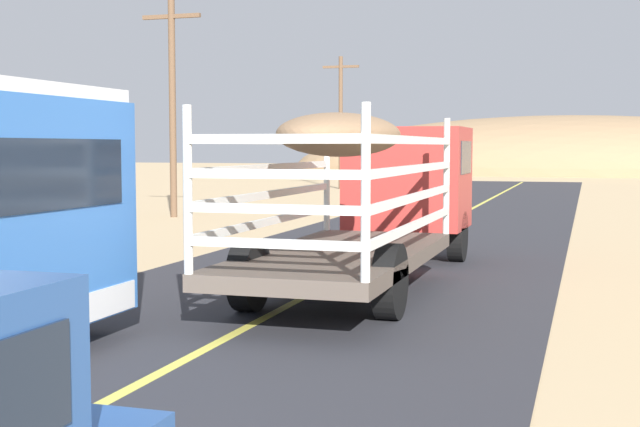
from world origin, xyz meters
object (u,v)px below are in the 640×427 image
(power_pole_mid, at_px, (172,101))
(power_pole_far, at_px, (341,118))
(boulder_mid_field, at_px, (82,208))
(livestock_truck, at_px, (386,183))

(power_pole_mid, relative_size, power_pole_far, 0.98)
(power_pole_mid, xyz_separation_m, boulder_mid_field, (-1.99, -2.72, -3.64))
(power_pole_far, bearing_deg, boulder_mid_field, -94.64)
(livestock_truck, height_order, power_pole_far, power_pole_far)
(boulder_mid_field, bearing_deg, livestock_truck, -35.04)
(power_pole_mid, relative_size, boulder_mid_field, 4.02)
(power_pole_far, bearing_deg, power_pole_mid, -90.00)
(power_pole_mid, bearing_deg, livestock_truck, -47.74)
(livestock_truck, relative_size, power_pole_mid, 1.27)
(power_pole_far, relative_size, boulder_mid_field, 4.09)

